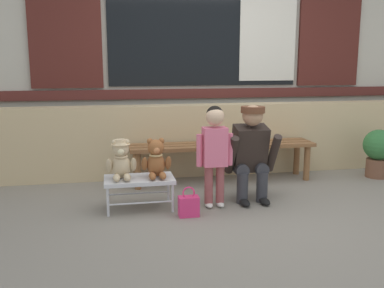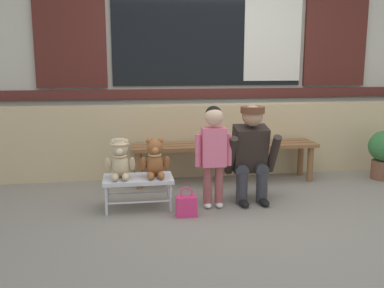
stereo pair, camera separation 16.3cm
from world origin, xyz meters
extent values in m
plane|color=gray|center=(0.00, 0.00, 0.00)|extent=(60.00, 60.00, 0.00)
cube|color=tan|center=(0.00, 1.43, 0.42)|extent=(6.98, 0.25, 0.85)
cube|color=#B7B2A3|center=(0.00, 1.95, 1.83)|extent=(7.13, 0.20, 3.66)
cube|color=#56231E|center=(0.00, 1.83, 0.95)|extent=(6.56, 0.04, 0.12)
cube|color=black|center=(0.00, 1.84, 1.75)|extent=(2.40, 0.03, 1.40)
cube|color=silver|center=(0.83, 1.82, 1.75)|extent=(0.75, 0.02, 1.29)
cube|color=#4C1E19|center=(-1.68, 1.83, 1.75)|extent=(0.84, 0.05, 1.43)
cube|color=#4C1E19|center=(1.68, 1.83, 1.75)|extent=(0.84, 0.05, 1.43)
cube|color=brown|center=(0.04, 0.92, 0.42)|extent=(2.10, 0.11, 0.04)
cube|color=brown|center=(0.04, 1.06, 0.42)|extent=(2.10, 0.11, 0.04)
cube|color=brown|center=(0.04, 1.20, 0.42)|extent=(2.10, 0.11, 0.04)
cylinder|color=brown|center=(-0.93, 0.92, 0.20)|extent=(0.07, 0.07, 0.40)
cylinder|color=brown|center=(-0.93, 1.20, 0.20)|extent=(0.07, 0.07, 0.40)
cylinder|color=brown|center=(1.01, 0.92, 0.20)|extent=(0.07, 0.07, 0.40)
cylinder|color=brown|center=(1.01, 1.20, 0.20)|extent=(0.07, 0.07, 0.40)
cube|color=silver|center=(-0.96, 0.28, 0.28)|extent=(0.64, 0.36, 0.04)
cylinder|color=silver|center=(-1.25, 0.13, 0.13)|extent=(0.02, 0.02, 0.26)
cylinder|color=silver|center=(-1.25, 0.43, 0.13)|extent=(0.02, 0.02, 0.26)
cylinder|color=silver|center=(-0.67, 0.13, 0.13)|extent=(0.02, 0.02, 0.26)
cylinder|color=silver|center=(-0.67, 0.43, 0.13)|extent=(0.02, 0.02, 0.26)
cylinder|color=silver|center=(-0.96, 0.13, 0.10)|extent=(0.58, 0.02, 0.02)
cylinder|color=silver|center=(-0.96, 0.43, 0.10)|extent=(0.58, 0.02, 0.02)
ellipsoid|color=#CCB289|center=(-1.12, 0.30, 0.41)|extent=(0.17, 0.14, 0.22)
sphere|color=#CCB289|center=(-1.12, 0.29, 0.58)|extent=(0.15, 0.15, 0.15)
sphere|color=#FFEEBB|center=(-1.12, 0.23, 0.56)|extent=(0.06, 0.06, 0.06)
sphere|color=#CCB289|center=(-1.17, 0.30, 0.63)|extent=(0.06, 0.06, 0.06)
ellipsoid|color=#CCB289|center=(-1.23, 0.27, 0.43)|extent=(0.06, 0.11, 0.16)
ellipsoid|color=#CCB289|center=(-1.16, 0.18, 0.33)|extent=(0.06, 0.15, 0.06)
sphere|color=#CCB289|center=(-1.06, 0.30, 0.63)|extent=(0.06, 0.06, 0.06)
ellipsoid|color=#CCB289|center=(-1.01, 0.27, 0.43)|extent=(0.06, 0.11, 0.16)
ellipsoid|color=#CCB289|center=(-1.07, 0.18, 0.33)|extent=(0.06, 0.15, 0.06)
torus|color=beige|center=(-1.12, 0.29, 0.51)|extent=(0.13, 0.13, 0.02)
cylinder|color=beige|center=(-1.12, 0.29, 0.62)|extent=(0.17, 0.17, 0.01)
cylinder|color=beige|center=(-1.12, 0.29, 0.64)|extent=(0.10, 0.10, 0.04)
ellipsoid|color=#93562D|center=(-0.80, 0.30, 0.41)|extent=(0.17, 0.14, 0.22)
sphere|color=#93562D|center=(-0.80, 0.29, 0.58)|extent=(0.15, 0.15, 0.15)
sphere|color=#C87B48|center=(-0.80, 0.23, 0.56)|extent=(0.06, 0.06, 0.06)
sphere|color=#93562D|center=(-0.85, 0.30, 0.63)|extent=(0.06, 0.06, 0.06)
ellipsoid|color=#93562D|center=(-0.91, 0.27, 0.43)|extent=(0.06, 0.11, 0.16)
ellipsoid|color=#93562D|center=(-0.84, 0.18, 0.33)|extent=(0.06, 0.15, 0.06)
sphere|color=#93562D|center=(-0.74, 0.30, 0.63)|extent=(0.06, 0.06, 0.06)
ellipsoid|color=#93562D|center=(-0.69, 0.27, 0.43)|extent=(0.06, 0.11, 0.16)
ellipsoid|color=#93562D|center=(-0.75, 0.18, 0.33)|extent=(0.06, 0.15, 0.06)
torus|color=#D6B775|center=(-0.80, 0.29, 0.51)|extent=(0.13, 0.13, 0.02)
cylinder|color=#994C4C|center=(-0.31, 0.20, 0.22)|extent=(0.08, 0.08, 0.36)
ellipsoid|color=silver|center=(-0.31, 0.18, 0.03)|extent=(0.07, 0.12, 0.05)
cylinder|color=#994C4C|center=(-0.20, 0.20, 0.22)|extent=(0.08, 0.08, 0.36)
ellipsoid|color=silver|center=(-0.20, 0.18, 0.03)|extent=(0.07, 0.12, 0.05)
cube|color=#E56B89|center=(-0.26, 0.20, 0.58)|extent=(0.22, 0.15, 0.36)
cylinder|color=#E56B89|center=(-0.40, 0.20, 0.55)|extent=(0.06, 0.06, 0.30)
cylinder|color=#E56B89|center=(-0.11, 0.20, 0.55)|extent=(0.06, 0.06, 0.30)
sphere|color=#DBB28E|center=(-0.26, 0.20, 0.86)|extent=(0.17, 0.17, 0.17)
sphere|color=black|center=(-0.26, 0.22, 0.88)|extent=(0.16, 0.16, 0.16)
cylinder|color=#333338|center=(0.03, 0.26, 0.15)|extent=(0.11, 0.11, 0.30)
cylinder|color=#333338|center=(0.03, 0.40, 0.32)|extent=(0.13, 0.32, 0.13)
ellipsoid|color=black|center=(0.03, 0.18, 0.03)|extent=(0.09, 0.20, 0.06)
cylinder|color=#333338|center=(0.23, 0.26, 0.15)|extent=(0.11, 0.11, 0.30)
cylinder|color=#333338|center=(0.23, 0.40, 0.32)|extent=(0.13, 0.32, 0.13)
ellipsoid|color=black|center=(0.23, 0.18, 0.03)|extent=(0.09, 0.20, 0.06)
cube|color=#2D231E|center=(0.13, 0.37, 0.52)|extent=(0.32, 0.30, 0.47)
cylinder|color=#2D231E|center=(-0.08, 0.27, 0.48)|extent=(0.08, 0.28, 0.40)
cylinder|color=#2D231E|center=(0.34, 0.27, 0.48)|extent=(0.08, 0.28, 0.40)
sphere|color=tan|center=(0.13, 0.30, 0.85)|extent=(0.20, 0.20, 0.20)
cylinder|color=brown|center=(0.13, 0.30, 0.91)|extent=(0.23, 0.23, 0.06)
cube|color=brown|center=(0.32, 0.46, 0.38)|extent=(0.10, 0.22, 0.16)
cube|color=#E53370|center=(-0.54, 0.00, 0.09)|extent=(0.18, 0.11, 0.18)
torus|color=#E53370|center=(-0.54, 0.00, 0.22)|extent=(0.11, 0.01, 0.11)
cylinder|color=brown|center=(1.90, 0.89, 0.11)|extent=(0.26, 0.26, 0.22)
sphere|color=#337038|center=(1.90, 0.89, 0.39)|extent=(0.36, 0.36, 0.36)
camera|label=1|loc=(-1.21, -3.64, 1.36)|focal=40.87mm
camera|label=2|loc=(-1.05, -3.67, 1.36)|focal=40.87mm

